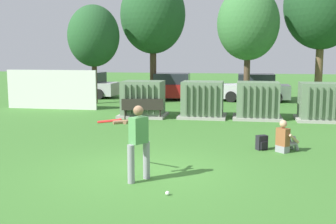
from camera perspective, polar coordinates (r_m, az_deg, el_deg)
The scene contains 18 objects.
ground_plane at distance 10.53m, azimuth -3.45°, elevation -8.07°, with size 96.00×96.00×0.00m, color #3D752D.
fence_panel at distance 22.57m, azimuth -15.40°, elevation 2.93°, with size 4.80×0.12×2.00m, color silver.
transformer_west at distance 19.21m, azimuth -3.38°, elevation 1.71°, with size 2.10×1.70×1.62m.
transformer_mid_west at distance 18.97m, azimuth 4.67°, elevation 1.62°, with size 2.10×1.70×1.62m.
transformer_mid_east at distance 18.97m, azimuth 11.95°, elevation 1.46°, with size 2.10×1.70×1.62m.
transformer_east at distance 19.18m, azimuth 19.94°, elevation 1.22°, with size 2.10×1.70×1.62m.
park_bench at distance 18.41m, azimuth -3.44°, elevation 0.63°, with size 1.84×0.71×0.92m.
batter at distance 9.66m, azimuth -4.20°, elevation -3.60°, with size 1.46×1.12×1.74m.
sports_ball at distance 8.89m, azimuth -0.07°, elevation -10.86°, with size 0.09×0.09×0.09m, color white.
seated_spectator at distance 12.96m, azimuth 15.47°, elevation -3.56°, with size 0.74×0.74×0.96m.
backpack at distance 13.09m, azimuth 12.52°, elevation -4.06°, with size 0.38×0.37×0.44m.
tree_left at distance 24.33m, azimuth -9.98°, elevation 10.01°, with size 2.88×2.88×5.51m.
tree_center_left at distance 25.86m, azimuth -2.05°, elevation 12.89°, with size 3.87×3.87×7.40m.
tree_center_right at distance 24.01m, azimuth 10.73°, elevation 11.59°, with size 3.38×3.38×6.47m.
tree_right at distance 25.77m, azimuth 20.02°, elevation 13.39°, with size 4.20×4.20×8.03m.
parked_car_leftmost at distance 27.79m, azimuth -11.05°, elevation 3.49°, with size 4.30×2.12×1.62m.
parked_car_left_of_center at distance 25.98m, azimuth 0.31°, elevation 3.33°, with size 4.27×2.07×1.62m.
parked_car_right_of_center at distance 25.80m, azimuth 11.49°, elevation 3.13°, with size 4.20×1.92×1.62m.
Camera 1 is at (2.34, -9.84, 2.94)m, focal length 45.32 mm.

